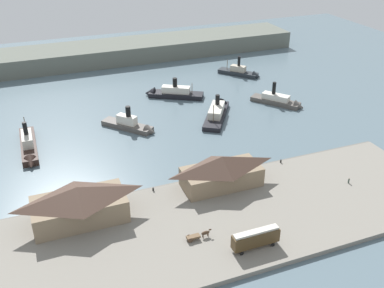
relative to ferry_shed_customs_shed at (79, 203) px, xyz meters
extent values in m
plane|color=slate|center=(35.03, 10.33, -5.79)|extent=(320.00, 320.00, 0.00)
cube|color=gray|center=(35.03, -11.67, -5.19)|extent=(110.00, 36.00, 1.20)
cube|color=#666159|center=(35.03, 6.73, -5.29)|extent=(110.00, 0.80, 1.00)
cube|color=#847056|center=(0.00, 0.00, -1.71)|extent=(21.25, 10.74, 5.76)
pyramid|color=#473328|center=(0.00, 0.00, 2.81)|extent=(21.67, 11.28, 3.27)
cube|color=#847056|center=(36.65, 1.21, -2.00)|extent=(20.48, 9.13, 5.17)
pyramid|color=#473328|center=(36.65, 1.21, 2.31)|extent=(20.89, 9.59, 3.44)
cube|color=#4C381E|center=(33.38, -23.39, -2.12)|extent=(10.67, 2.26, 3.13)
cube|color=beige|center=(33.38, -23.39, -0.31)|extent=(10.24, 1.58, 0.50)
cylinder|color=black|center=(37.12, -22.26, -4.14)|extent=(0.90, 0.18, 0.90)
cylinder|color=black|center=(37.12, -24.52, -4.14)|extent=(0.90, 0.18, 0.90)
cylinder|color=black|center=(29.65, -22.26, -4.14)|extent=(0.90, 0.18, 0.90)
cylinder|color=black|center=(29.65, -24.52, -4.14)|extent=(0.90, 0.18, 0.90)
cube|color=brown|center=(21.88, -16.31, -3.74)|extent=(3.01, 1.28, 0.50)
cylinder|color=#4C3828|center=(20.98, -15.67, -3.99)|extent=(1.20, 0.10, 1.20)
cylinder|color=#4C3828|center=(20.98, -16.95, -3.99)|extent=(1.20, 0.10, 1.20)
ellipsoid|color=#473323|center=(24.78, -16.31, -3.49)|extent=(2.00, 0.70, 0.90)
ellipsoid|color=#473323|center=(25.88, -16.31, -2.94)|extent=(0.70, 0.32, 0.44)
cylinder|color=#473323|center=(25.38, -16.11, -4.09)|extent=(0.16, 0.16, 1.00)
cylinder|color=#473323|center=(25.38, -16.51, -4.09)|extent=(0.16, 0.16, 1.00)
cylinder|color=#473323|center=(24.18, -16.11, -4.09)|extent=(0.16, 0.16, 1.00)
cylinder|color=#473323|center=(24.18, -16.51, -4.09)|extent=(0.16, 0.16, 1.00)
cylinder|color=#3D4C42|center=(68.54, -10.21, -3.93)|extent=(0.38, 0.38, 1.31)
sphere|color=#CCA889|center=(68.54, -10.21, -3.16)|extent=(0.24, 0.24, 0.24)
cylinder|color=black|center=(57.35, 5.47, -4.14)|extent=(0.44, 0.44, 0.90)
cylinder|color=black|center=(19.19, 5.19, -4.14)|extent=(0.44, 0.44, 0.90)
cube|color=black|center=(-9.48, 42.59, -4.79)|extent=(4.60, 23.32, 1.99)
cone|color=black|center=(-9.51, 30.94, -4.79)|extent=(4.09, 4.21, 4.07)
cube|color=beige|center=(-9.48, 42.59, -2.33)|extent=(3.07, 9.08, 2.94)
cylinder|color=black|center=(-9.48, 42.75, 1.14)|extent=(1.33, 1.33, 4.00)
cylinder|color=brown|center=(-9.46, 49.58, -0.92)|extent=(0.24, 0.24, 5.75)
cube|color=#23282D|center=(80.65, 79.58, -4.92)|extent=(14.92, 16.39, 1.73)
cone|color=#23282D|center=(86.37, 72.86, -4.92)|extent=(5.19, 5.08, 4.11)
cube|color=#B2A893|center=(80.65, 79.58, -2.82)|extent=(6.52, 6.93, 2.47)
cylinder|color=black|center=(80.80, 79.40, 0.50)|extent=(1.24, 1.24, 4.18)
cylinder|color=brown|center=(77.21, 83.61, -1.85)|extent=(0.24, 0.24, 4.42)
cube|color=#514C47|center=(22.23, 45.41, -4.94)|extent=(15.51, 16.71, 1.70)
cone|color=#514C47|center=(28.28, 38.56, -4.94)|extent=(5.25, 5.18, 4.10)
cube|color=silver|center=(22.23, 45.41, -2.60)|extent=(6.58, 6.94, 2.97)
cylinder|color=black|center=(22.76, 44.81, 0.63)|extent=(1.69, 1.69, 3.49)
cube|color=black|center=(46.65, 65.40, -4.88)|extent=(21.08, 15.30, 1.82)
cone|color=black|center=(37.50, 70.60, -4.88)|extent=(5.80, 6.28, 5.06)
cube|color=silver|center=(46.65, 65.40, -2.70)|extent=(11.07, 8.24, 2.54)
cylinder|color=black|center=(46.35, 65.57, 0.27)|extent=(1.77, 1.77, 3.40)
cylinder|color=brown|center=(52.14, 62.27, -1.87)|extent=(0.24, 0.24, 4.20)
cube|color=#514C47|center=(79.43, 45.59, -4.97)|extent=(15.23, 17.66, 1.64)
cone|color=#514C47|center=(85.12, 38.25, -4.97)|extent=(5.52, 5.33, 4.39)
cube|color=silver|center=(79.43, 45.59, -3.07)|extent=(8.92, 10.12, 2.16)
cylinder|color=black|center=(78.82, 46.37, 0.30)|extent=(1.37, 1.37, 4.57)
cube|color=black|center=(53.48, 42.13, -4.95)|extent=(17.62, 22.87, 1.67)
cone|color=black|center=(59.76, 51.94, -4.95)|extent=(6.82, 6.45, 5.41)
cube|color=beige|center=(53.48, 42.13, -2.80)|extent=(10.11, 12.41, 2.64)
cylinder|color=black|center=(54.59, 43.86, 0.29)|extent=(1.51, 1.51, 3.53)
cylinder|color=brown|center=(49.72, 36.24, -1.05)|extent=(0.24, 0.24, 6.13)
cube|color=#60665B|center=(35.03, 120.33, -1.79)|extent=(180.00, 24.00, 8.00)
camera|label=1|loc=(-5.67, -86.38, 60.37)|focal=41.26mm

